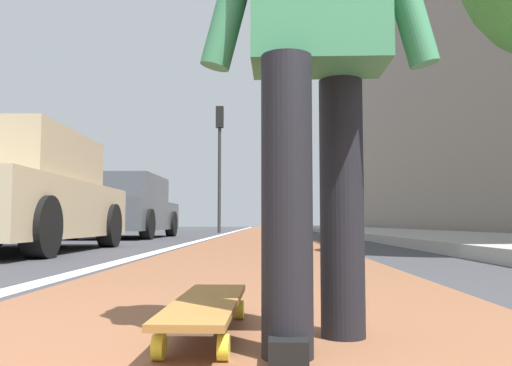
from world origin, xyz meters
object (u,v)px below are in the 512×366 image
(parked_car_mid, at_px, (127,208))
(traffic_light, at_px, (220,146))
(skateboard, at_px, (206,307))
(skater_person, at_px, (317,31))
(parked_car_near, at_px, (11,195))

(parked_car_mid, xyz_separation_m, traffic_light, (6.83, -1.63, 2.51))
(skateboard, relative_size, parked_car_mid, 0.19)
(skateboard, relative_size, skater_person, 0.51)
(skateboard, bearing_deg, traffic_light, 5.02)
(skateboard, height_order, skater_person, skater_person)
(parked_car_near, distance_m, parked_car_mid, 6.25)
(parked_car_near, relative_size, parked_car_mid, 0.92)
(parked_car_near, relative_size, traffic_light, 0.87)
(skater_person, bearing_deg, skateboard, 66.67)
(parked_car_near, xyz_separation_m, parked_car_mid, (6.25, 0.21, 0.01))
(skater_person, bearing_deg, traffic_light, 6.06)
(parked_car_mid, bearing_deg, skater_person, -162.45)
(skateboard, relative_size, traffic_light, 0.18)
(skater_person, bearing_deg, parked_car_mid, 17.55)
(skater_person, bearing_deg, parked_car_near, 33.90)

